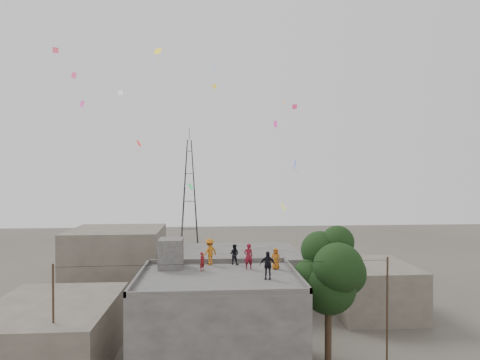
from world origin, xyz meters
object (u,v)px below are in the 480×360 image
object	(u,v)px
transmission_tower	(189,195)
person_dark_adult	(268,265)
person_red_adult	(248,256)
stair_head_box	(171,253)
tree	(330,272)

from	to	relation	value
transmission_tower	person_dark_adult	size ratio (longest dim) A/B	11.69
transmission_tower	person_red_adult	xyz separation A→B (m)	(6.08, -38.12, -2.10)
transmission_tower	stair_head_box	bearing A→B (deg)	-88.77
tree	transmission_tower	size ratio (longest dim) A/B	0.45
tree	transmission_tower	world-z (taller)	transmission_tower
stair_head_box	person_dark_adult	bearing A→B (deg)	-28.79
stair_head_box	person_red_adult	distance (m)	5.33
transmission_tower	person_dark_adult	world-z (taller)	transmission_tower
person_red_adult	person_dark_adult	distance (m)	2.85
transmission_tower	person_red_adult	world-z (taller)	transmission_tower
person_red_adult	transmission_tower	bearing A→B (deg)	-93.21
tree	person_red_adult	bearing A→B (deg)	166.39
person_red_adult	person_dark_adult	world-z (taller)	person_red_adult
transmission_tower	person_red_adult	bearing A→B (deg)	-80.94
stair_head_box	person_red_adult	size ratio (longest dim) A/B	1.16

